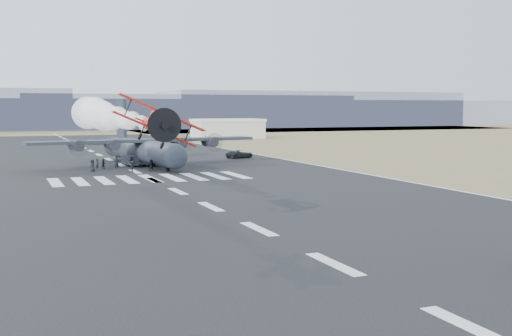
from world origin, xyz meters
TOP-DOWN VIEW (x-y plane):
  - ground at (0.00, 0.00)m, footprint 500.00×500.00m
  - scrub_far at (0.00, 230.00)m, footprint 500.00×80.00m
  - runway_markings at (0.00, 60.00)m, footprint 60.00×260.00m
  - ridge_seg_d at (0.00, 260.00)m, footprint 150.00×50.00m
  - ridge_seg_e at (65.00, 260.00)m, footprint 150.00×50.00m
  - ridge_seg_f at (130.00, 260.00)m, footprint 150.00×50.00m
  - ridge_seg_g at (195.00, 260.00)m, footprint 150.00×50.00m
  - hangar_right at (46.00, 150.00)m, footprint 20.50×12.50m
  - aerobatic_biplane at (-7.53, 13.61)m, footprint 6.31×6.08m
  - smoke_trail at (-7.24, 45.67)m, footprint 4.29×39.49m
  - transport_aircraft at (2.95, 69.09)m, footprint 36.95×30.32m
  - support_vehicle at (23.07, 77.88)m, footprint 5.80×4.09m
  - crew_a at (-1.85, 64.88)m, footprint 0.71×0.60m
  - crew_b at (-3.66, 65.47)m, footprint 0.85×0.63m
  - crew_c at (-0.50, 59.22)m, footprint 1.06×1.14m
  - crew_d at (0.65, 65.92)m, footprint 1.17×0.95m
  - crew_e at (-5.73, 62.46)m, footprint 0.88×1.01m
  - crew_f at (2.42, 60.07)m, footprint 1.65×0.94m
  - crew_g at (-4.77, 64.42)m, footprint 0.57×0.67m
  - crew_h at (1.90, 65.95)m, footprint 0.62×0.89m

SIDE VIEW (x-z plane):
  - ground at x=0.00m, z-range 0.00..0.00m
  - scrub_far at x=0.00m, z-range 0.00..0.00m
  - runway_markings at x=0.00m, z-range 0.00..0.01m
  - support_vehicle at x=23.07m, z-range 0.00..1.47m
  - crew_b at x=-3.66m, z-range 0.00..1.57m
  - crew_c at x=-0.50m, z-range 0.00..1.66m
  - crew_f at x=2.42m, z-range 0.00..1.69m
  - crew_g at x=-4.77m, z-range 0.00..1.70m
  - crew_h at x=1.90m, z-range 0.00..1.71m
  - crew_e at x=-5.73m, z-range 0.00..1.77m
  - crew_d at x=0.65m, z-range 0.00..1.78m
  - crew_a at x=-1.85m, z-range 0.00..1.85m
  - transport_aircraft at x=2.95m, z-range -2.58..8.08m
  - hangar_right at x=46.00m, z-range 0.06..5.96m
  - ridge_seg_d at x=0.00m, z-range 0.00..13.00m
  - ridge_seg_g at x=195.00m, z-range 0.00..13.00m
  - ridge_seg_e at x=65.00m, z-range 0.00..15.00m
  - aerobatic_biplane at x=-7.53m, z-range 6.12..10.22m
  - smoke_trail at x=-7.24m, z-range 6.32..10.61m
  - ridge_seg_f at x=130.00m, z-range 0.00..17.00m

